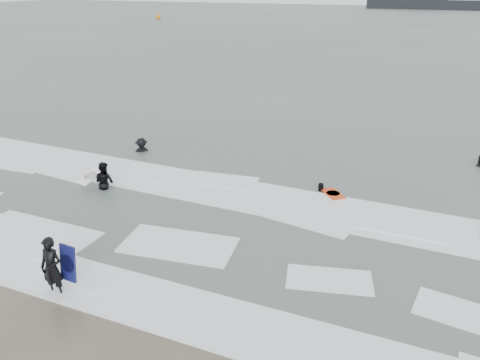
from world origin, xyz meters
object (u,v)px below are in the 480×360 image
at_px(surfer_breaker, 142,153).
at_px(surfer_right_near, 321,192).
at_px(surfer_wading, 105,189).
at_px(vessel_horizon, 425,3).
at_px(buoy, 158,17).
at_px(surfer_centre, 57,295).

relative_size(surfer_breaker, surfer_right_near, 1.03).
distance_m(surfer_wading, surfer_right_near, 8.18).
bearing_deg(surfer_wading, vessel_horizon, -85.93).
bearing_deg(surfer_breaker, buoy, 83.74).
xyz_separation_m(surfer_wading, vessel_horizon, (1.60, 138.72, 1.60)).
bearing_deg(surfer_centre, surfer_breaker, 107.96).
distance_m(surfer_centre, surfer_right_near, 9.90).
xyz_separation_m(surfer_wading, buoy, (-46.69, 75.23, 0.42)).
bearing_deg(buoy, surfer_centre, -58.41).
height_order(buoy, vessel_horizon, vessel_horizon).
distance_m(surfer_centre, buoy, 95.10).
relative_size(surfer_right_near, buoy, 0.92).
bearing_deg(buoy, surfer_breaker, -57.39).
height_order(surfer_centre, surfer_breaker, surfer_centre).
bearing_deg(surfer_centre, vessel_horizon, 85.16).
bearing_deg(vessel_horizon, surfer_wading, -90.66).
xyz_separation_m(surfer_centre, buoy, (-49.82, 81.01, 0.42)).
bearing_deg(vessel_horizon, surfer_right_near, -87.47).
distance_m(surfer_wading, buoy, 88.55).
height_order(surfer_centre, surfer_right_near, surfer_centre).
relative_size(surfer_wading, vessel_horizon, 0.05).
height_order(surfer_right_near, buoy, buoy).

